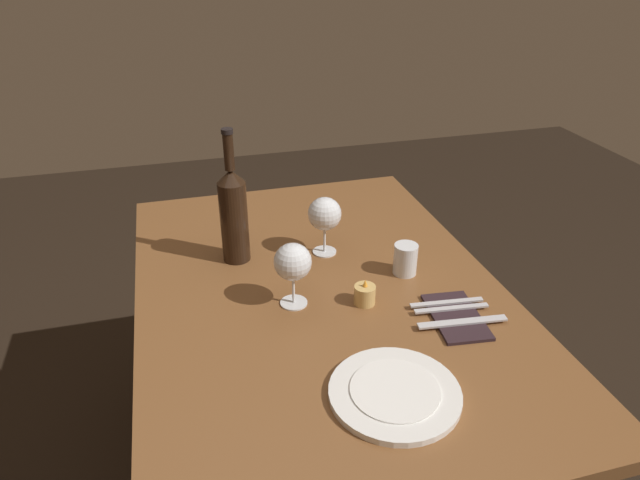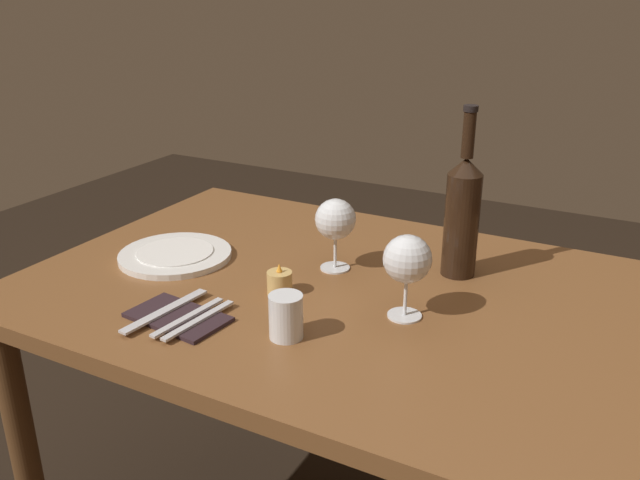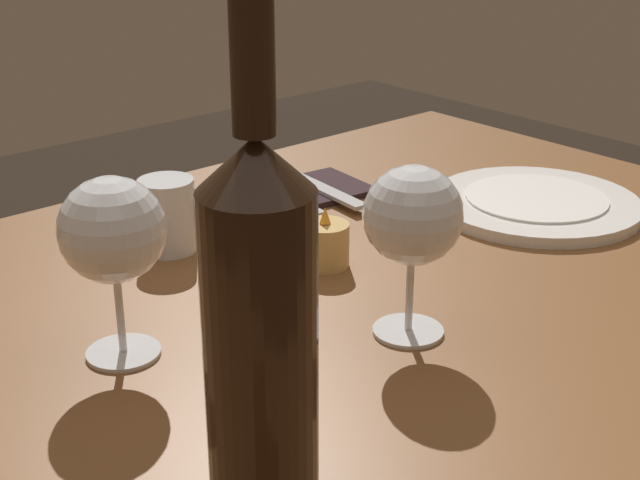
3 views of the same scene
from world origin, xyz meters
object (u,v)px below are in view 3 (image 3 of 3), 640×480
Objects in this scene: water_tumbler at (168,219)px; folded_napkin at (296,194)px; wine_bottle at (260,320)px; wine_glass_left at (413,219)px; votive_candle at (325,246)px; fork_inner at (280,194)px; wine_glass_right at (113,234)px; dinner_plate at (536,203)px; table_knife at (313,184)px; fork_outer at (265,198)px.

folded_napkin is at bearing 10.18° from water_tumbler.
wine_bottle reaches higher than water_tumbler.
wine_glass_left is 2.42× the size of votive_candle.
votive_candle reaches higher than folded_napkin.
votive_candle is 0.37× the size of fork_inner.
wine_glass_right is at bearing -148.84° from fork_inner.
wine_glass_left is 0.27m from wine_bottle.
wine_glass_left is 0.81× the size of folded_napkin.
dinner_plate is 1.29× the size of folded_napkin.
water_tumbler is at bearing -169.82° from folded_napkin.
votive_candle is (0.26, 0.03, -0.09)m from wine_glass_right.
table_knife is at bearing 0.00° from fork_inner.
wine_bottle is (-0.03, -0.24, 0.02)m from wine_glass_right.
water_tumbler is at bearing -171.04° from table_knife.
votive_candle is 0.37× the size of fork_outer.
dinner_plate is at bearing -49.62° from folded_napkin.
wine_glass_right is 2.47× the size of votive_candle.
dinner_plate is 1.22× the size of table_knife.
fork_inner is 1.00× the size of fork_outer.
wine_glass_left is 0.26m from wine_glass_right.
wine_bottle is 1.74× the size of table_knife.
fork_inner is at bearing 180.00° from folded_napkin.
water_tumbler is (-0.06, 0.31, -0.08)m from wine_glass_left.
fork_inner is at bearing 180.00° from table_knife.
votive_candle is 0.33× the size of folded_napkin.
folded_napkin is (0.22, 0.04, -0.03)m from water_tumbler.
wine_bottle is 0.61m from fork_inner.
folded_napkin is (-0.20, 0.23, -0.00)m from dinner_plate.
votive_candle is at bearing -121.47° from folded_napkin.
fork_inner is (-0.22, 0.23, 0.00)m from dinner_plate.
votive_candle is 0.32× the size of table_knife.
fork_inner and fork_outer have the same top height.
dinner_plate is at bearing -1.94° from wine_glass_right.
fork_outer is at bearing 71.09° from votive_candle.
wine_glass_right is (-0.22, 0.14, 0.00)m from wine_glass_left.
fork_outer is (-0.05, 0.00, 0.01)m from folded_napkin.
wine_bottle is 2.04× the size of fork_inner.
water_tumbler reaches higher than folded_napkin.
fork_outer is (-0.25, 0.23, 0.00)m from dinner_plate.
wine_bottle is at bearing -159.86° from dinner_plate.
fork_inner is (-0.03, 0.00, 0.01)m from folded_napkin.
wine_glass_left is 0.33m from water_tumbler.
fork_inner is (0.35, 0.21, -0.11)m from wine_glass_right.
votive_candle is 0.26× the size of dinner_plate.
votive_candle reaches higher than fork_outer.
wine_glass_right is 0.45m from folded_napkin.
fork_inner is at bearing 69.38° from wine_glass_left.
wine_glass_left is 0.90× the size of fork_inner.
wine_bottle is 0.41m from votive_candle.
folded_napkin is 0.03m from table_knife.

